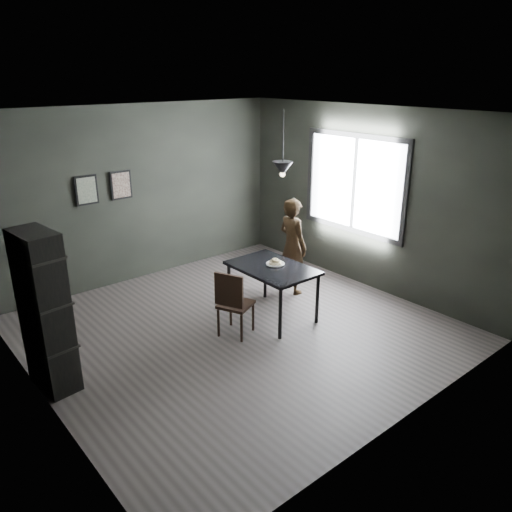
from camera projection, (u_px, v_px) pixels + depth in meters
ground at (238, 329)px, 6.69m from camera, size 5.00×5.00×0.00m
back_wall at (141, 194)px, 8.00m from camera, size 5.00×0.10×2.80m
ceiling at (235, 113)px, 5.72m from camera, size 5.00×5.00×0.02m
window_assembly at (354, 184)px, 7.77m from camera, size 0.04×1.96×1.56m
cafe_table at (272, 272)px, 6.82m from camera, size 0.80×1.20×0.75m
white_plate at (275, 264)px, 6.86m from camera, size 0.23×0.23×0.01m
donut_pile at (275, 262)px, 6.85m from camera, size 0.19×0.19×0.08m
woman at (292, 246)px, 7.60m from camera, size 0.39×0.57×1.49m
wood_chair at (233, 300)px, 6.35m from camera, size 0.52×0.52×0.90m
shelf_unit at (45, 312)px, 5.20m from camera, size 0.40×0.63×1.78m
pendant_lamp at (283, 168)px, 6.56m from camera, size 0.28×0.28×0.86m
framed_print_left at (86, 190)px, 7.37m from camera, size 0.34×0.04×0.44m
framed_print_right at (121, 185)px, 7.70m from camera, size 0.34×0.04×0.44m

